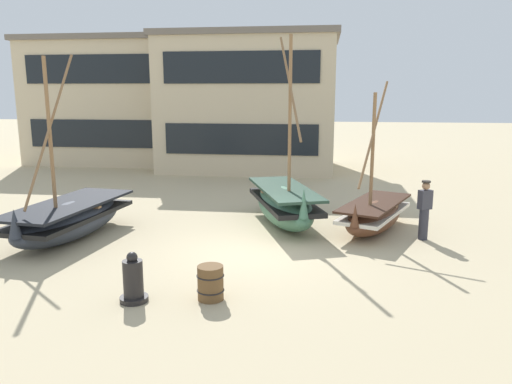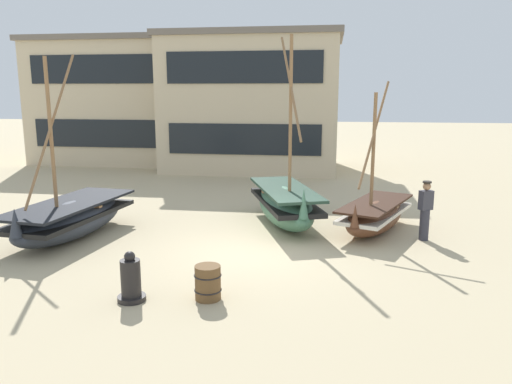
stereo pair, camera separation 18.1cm
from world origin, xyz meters
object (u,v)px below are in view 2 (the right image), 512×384
(capstan_winch, at_px, (131,281))
(harbor_building_main, at_px, (253,103))
(harbor_building_annex, at_px, (132,101))
(fisherman_by_hull, at_px, (425,211))
(fishing_boat_near_left, at_px, (70,218))
(fishing_boat_centre_large, at_px, (285,204))
(fishing_boat_far_right, at_px, (375,215))
(wooden_barrel, at_px, (208,283))

(capstan_winch, height_order, harbor_building_main, harbor_building_main)
(harbor_building_annex, bearing_deg, fisherman_by_hull, -45.90)
(fishing_boat_near_left, distance_m, harbor_building_main, 14.53)
(fishing_boat_centre_large, xyz_separation_m, fishing_boat_far_right, (2.71, -0.37, -0.16))
(fishing_boat_near_left, distance_m, wooden_barrel, 6.13)
(fisherman_by_hull, bearing_deg, fishing_boat_far_right, 152.17)
(fishing_boat_far_right, relative_size, wooden_barrel, 6.30)
(capstan_winch, relative_size, wooden_barrel, 1.46)
(fishing_boat_far_right, height_order, capstan_winch, fishing_boat_far_right)
(harbor_building_main, bearing_deg, fisherman_by_hull, -61.64)
(fisherman_by_hull, height_order, capstan_winch, fisherman_by_hull)
(fishing_boat_centre_large, height_order, fishing_boat_far_right, fishing_boat_centre_large)
(fisherman_by_hull, height_order, harbor_building_main, harbor_building_main)
(harbor_building_main, relative_size, harbor_building_annex, 0.87)
(fishing_boat_far_right, relative_size, fisherman_by_hull, 2.62)
(fishing_boat_far_right, height_order, wooden_barrel, fishing_boat_far_right)
(wooden_barrel, bearing_deg, fisherman_by_hull, 44.14)
(fishing_boat_centre_large, height_order, harbor_building_main, harbor_building_main)
(wooden_barrel, relative_size, harbor_building_annex, 0.07)
(fishing_boat_near_left, xyz_separation_m, harbor_building_annex, (-4.70, 16.36, 3.01))
(fishing_boat_far_right, bearing_deg, wooden_barrel, -123.81)
(fishing_boat_centre_large, bearing_deg, harbor_building_main, 103.63)
(fishing_boat_far_right, bearing_deg, fisherman_by_hull, -27.83)
(fishing_boat_far_right, bearing_deg, capstan_winch, -131.71)
(fishing_boat_centre_large, relative_size, harbor_building_annex, 0.54)
(fishing_boat_centre_large, bearing_deg, capstan_winch, -111.90)
(capstan_winch, distance_m, harbor_building_main, 18.08)
(wooden_barrel, height_order, harbor_building_annex, harbor_building_annex)
(fishing_boat_far_right, bearing_deg, harbor_building_annex, 132.77)
(fishing_boat_near_left, bearing_deg, wooden_barrel, -36.39)
(harbor_building_annex, bearing_deg, harbor_building_main, -17.60)
(fishing_boat_centre_large, height_order, harbor_building_annex, harbor_building_annex)
(harbor_building_annex, bearing_deg, fishing_boat_centre_large, -52.90)
(fishing_boat_near_left, relative_size, capstan_winch, 5.01)
(fisherman_by_hull, bearing_deg, wooden_barrel, -135.86)
(harbor_building_main, bearing_deg, fishing_boat_centre_large, -76.37)
(fishing_boat_far_right, distance_m, harbor_building_main, 13.52)
(fishing_boat_near_left, height_order, harbor_building_main, harbor_building_main)
(fishing_boat_centre_large, relative_size, fishing_boat_far_right, 1.30)
(wooden_barrel, xyz_separation_m, harbor_building_main, (-1.80, 17.51, 3.20))
(fishing_boat_far_right, height_order, harbor_building_main, harbor_building_main)
(fisherman_by_hull, bearing_deg, harbor_building_annex, 134.10)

